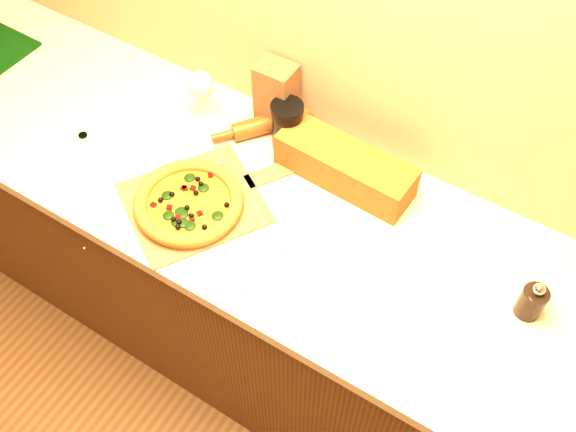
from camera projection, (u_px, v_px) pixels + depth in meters
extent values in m
plane|color=#9E8460|center=(362.00, 11.00, 1.55)|extent=(4.00, 0.00, 4.00)
cube|color=#45230E|center=(290.00, 299.00, 2.12)|extent=(2.80, 0.65, 0.86)
cube|color=#C3B398|center=(291.00, 218.00, 1.76)|extent=(2.84, 0.68, 0.04)
cube|color=brown|center=(194.00, 203.00, 1.76)|extent=(0.46, 0.47, 0.01)
cube|color=brown|center=(269.00, 175.00, 1.82)|extent=(0.12, 0.15, 0.01)
cylinder|color=#B16D2C|center=(189.00, 205.00, 1.74)|extent=(0.28, 0.28, 0.01)
cylinder|color=orange|center=(189.00, 203.00, 1.74)|extent=(0.24, 0.24, 0.01)
torus|color=#964A1B|center=(189.00, 202.00, 1.73)|extent=(0.30, 0.30, 0.04)
ellipsoid|color=black|center=(208.00, 202.00, 1.73)|extent=(0.03, 0.03, 0.01)
sphere|color=black|center=(174.00, 199.00, 1.73)|extent=(0.01, 0.01, 0.01)
cube|color=#820405|center=(184.00, 215.00, 1.70)|extent=(0.02, 0.02, 0.01)
cylinder|color=black|center=(83.00, 135.00, 1.92)|extent=(0.03, 0.03, 0.01)
cylinder|color=black|center=(531.00, 302.00, 1.53)|extent=(0.06, 0.06, 0.09)
sphere|color=silver|center=(539.00, 289.00, 1.48)|extent=(0.03, 0.03, 0.03)
cylinder|color=#54270E|center=(278.00, 121.00, 1.92)|extent=(0.22, 0.26, 0.06)
cylinder|color=#54270E|center=(331.00, 107.00, 1.96)|extent=(0.06, 0.07, 0.02)
cylinder|color=#54270E|center=(222.00, 136.00, 1.88)|extent=(0.06, 0.07, 0.02)
cube|color=brown|center=(345.00, 166.00, 1.78)|extent=(0.40, 0.15, 0.11)
cylinder|color=silver|center=(206.00, 118.00, 1.96)|extent=(0.06, 0.06, 0.00)
cylinder|color=silver|center=(205.00, 108.00, 1.93)|extent=(0.01, 0.01, 0.08)
ellipsoid|color=silver|center=(201.00, 85.00, 1.86)|extent=(0.07, 0.07, 0.09)
cube|color=brown|center=(276.00, 96.00, 1.87)|extent=(0.11, 0.09, 0.22)
cylinder|color=black|center=(287.00, 127.00, 1.85)|extent=(0.09, 0.09, 0.14)
cylinder|color=black|center=(287.00, 108.00, 1.79)|extent=(0.09, 0.09, 0.02)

